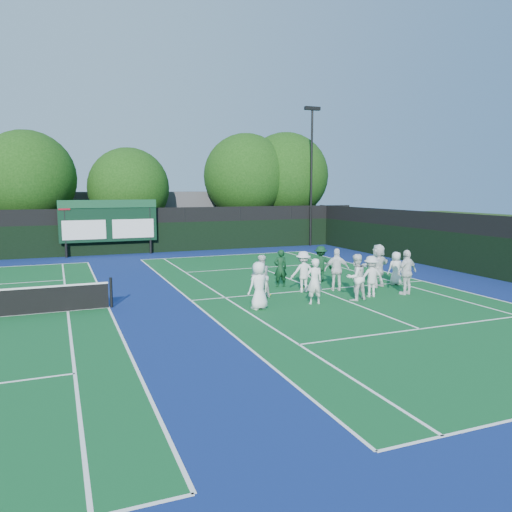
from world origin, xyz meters
name	(u,v)px	position (x,y,z in m)	size (l,w,h in m)	color
ground	(330,295)	(0.00, 0.00, 0.00)	(120.00, 120.00, 0.00)	#1A350E
court_apron	(178,302)	(-6.00, 1.00, 0.00)	(34.00, 32.00, 0.01)	navy
near_court	(318,290)	(0.00, 1.00, 0.01)	(11.05, 23.85, 0.01)	#115526
back_fence	(125,233)	(-6.00, 16.00, 1.36)	(34.00, 0.08, 3.00)	black
divider_fence_right	(482,249)	(9.00, 1.00, 1.36)	(0.08, 32.00, 3.00)	black
scoreboard	(109,221)	(-7.01, 15.59, 2.19)	(6.00, 0.21, 3.55)	black
clubhouse	(161,216)	(-2.00, 24.00, 2.00)	(18.00, 6.00, 4.00)	#535357
light_pole_right	(312,160)	(7.50, 15.70, 6.30)	(1.20, 0.30, 10.12)	black
tree_b	(30,181)	(-11.58, 19.58, 4.78)	(6.29, 6.29, 8.09)	black
tree_c	(131,190)	(-5.01, 19.58, 4.14)	(5.71, 5.71, 7.15)	black
tree_d	(247,178)	(3.94, 19.58, 5.05)	(6.54, 6.54, 8.49)	black
tree_e	(287,178)	(7.34, 19.58, 5.11)	(6.82, 6.82, 8.70)	black
tennis_ball_2	(398,283)	(3.99, 0.86, 0.03)	(0.07, 0.07, 0.07)	#B1C817
tennis_ball_3	(270,295)	(-2.29, 0.76, 0.03)	(0.07, 0.07, 0.07)	#B1C817
tennis_ball_4	(302,288)	(-0.45, 1.54, 0.03)	(0.07, 0.07, 0.07)	#B1C817
tennis_ball_5	(356,284)	(2.21, 1.48, 0.03)	(0.07, 0.07, 0.07)	#B1C817
player_front_0	(259,286)	(-3.58, -1.20, 0.85)	(0.83, 0.54, 1.71)	white
player_front_1	(314,281)	(-1.39, -1.24, 0.86)	(0.62, 0.41, 1.71)	white
player_front_2	(356,277)	(0.38, -1.27, 0.89)	(0.87, 0.68, 1.79)	white
player_front_3	(371,276)	(1.29, -0.95, 0.82)	(1.05, 0.61, 1.63)	silver
player_front_4	(407,272)	(2.87, -1.13, 0.91)	(1.07, 0.44, 1.82)	white
player_back_0	(261,276)	(-2.79, 0.53, 0.85)	(0.82, 0.64, 1.69)	silver
player_back_1	(303,272)	(-0.76, 0.87, 0.85)	(1.10, 0.63, 1.70)	white
player_back_2	(337,270)	(0.66, 0.57, 0.89)	(1.04, 0.43, 1.78)	white
player_back_3	(378,266)	(2.74, 0.62, 0.94)	(1.74, 0.55, 1.88)	white
player_back_4	(396,268)	(3.78, 0.74, 0.74)	(0.72, 0.47, 1.48)	white
coach_left	(280,268)	(-1.19, 2.19, 0.82)	(0.60, 0.39, 1.64)	#0E361B
coach_right	(321,264)	(1.05, 2.65, 0.82)	(1.06, 0.61, 1.65)	#0E361B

